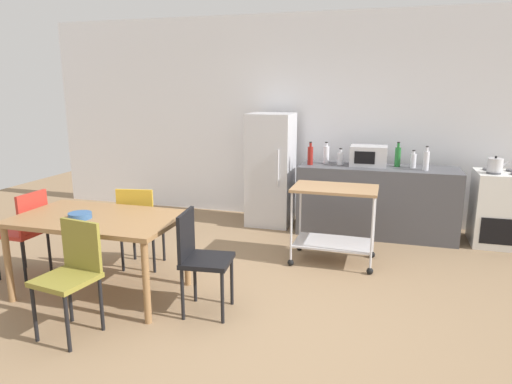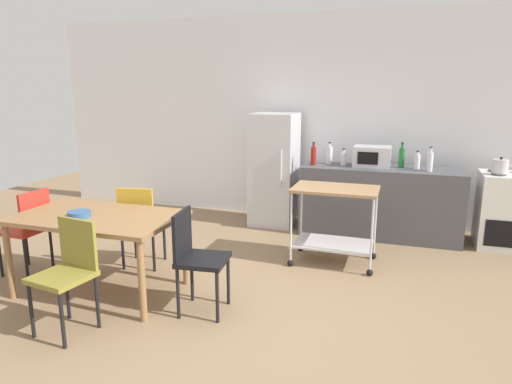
{
  "view_description": "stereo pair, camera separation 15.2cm",
  "coord_description": "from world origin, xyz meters",
  "px_view_note": "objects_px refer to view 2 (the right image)",
  "views": [
    {
      "loc": [
        1.03,
        -3.4,
        1.9
      ],
      "look_at": [
        -0.32,
        1.2,
        0.8
      ],
      "focal_mm": 32.22,
      "sensor_mm": 36.0,
      "label": 1
    },
    {
      "loc": [
        1.17,
        -3.36,
        1.9
      ],
      "look_at": [
        -0.32,
        1.2,
        0.8
      ],
      "focal_mm": 32.22,
      "sensor_mm": 36.0,
      "label": 2
    }
  ],
  "objects_px": {
    "bottle_soy_sauce": "(402,157)",
    "bottle_vinegar": "(430,161)",
    "chair_black": "(196,254)",
    "kitchen_cart": "(335,213)",
    "kettle": "(501,166)",
    "bottle_sesame_oil": "(344,159)",
    "bottle_hot_sauce": "(417,161)",
    "refrigerator": "(274,170)",
    "bottle_wine": "(329,155)",
    "stove_oven": "(505,211)",
    "dining_table": "(98,223)",
    "chair_red": "(28,226)",
    "microwave": "(372,156)",
    "bottle_olive_oil": "(313,155)",
    "chair_olive": "(68,268)",
    "chair_mustard": "(140,221)",
    "fruit_bowl": "(79,214)"
  },
  "relations": [
    {
      "from": "chair_olive",
      "to": "bottle_soy_sauce",
      "type": "xyz_separation_m",
      "value": [
        2.4,
        3.31,
        0.51
      ]
    },
    {
      "from": "chair_black",
      "to": "bottle_wine",
      "type": "bearing_deg",
      "value": -20.24
    },
    {
      "from": "bottle_olive_oil",
      "to": "microwave",
      "type": "relative_size",
      "value": 0.65
    },
    {
      "from": "chair_mustard",
      "to": "refrigerator",
      "type": "relative_size",
      "value": 0.57
    },
    {
      "from": "chair_black",
      "to": "bottle_sesame_oil",
      "type": "relative_size",
      "value": 4.07
    },
    {
      "from": "chair_olive",
      "to": "chair_black",
      "type": "distance_m",
      "value": 1.01
    },
    {
      "from": "bottle_wine",
      "to": "bottle_hot_sauce",
      "type": "xyz_separation_m",
      "value": [
        1.1,
        -0.03,
        -0.03
      ]
    },
    {
      "from": "bottle_olive_oil",
      "to": "bottle_wine",
      "type": "distance_m",
      "value": 0.25
    },
    {
      "from": "bottle_sesame_oil",
      "to": "bottle_hot_sauce",
      "type": "height_order",
      "value": "bottle_hot_sauce"
    },
    {
      "from": "chair_red",
      "to": "kitchen_cart",
      "type": "relative_size",
      "value": 0.98
    },
    {
      "from": "stove_oven",
      "to": "microwave",
      "type": "height_order",
      "value": "microwave"
    },
    {
      "from": "chair_black",
      "to": "bottle_sesame_oil",
      "type": "distance_m",
      "value": 2.82
    },
    {
      "from": "stove_oven",
      "to": "bottle_wine",
      "type": "relative_size",
      "value": 3.2
    },
    {
      "from": "bottle_soy_sauce",
      "to": "bottle_hot_sauce",
      "type": "xyz_separation_m",
      "value": [
        0.19,
        -0.03,
        -0.04
      ]
    },
    {
      "from": "bottle_olive_oil",
      "to": "bottle_hot_sauce",
      "type": "xyz_separation_m",
      "value": [
        1.29,
        0.13,
        -0.03
      ]
    },
    {
      "from": "refrigerator",
      "to": "kitchen_cart",
      "type": "bearing_deg",
      "value": -50.18
    },
    {
      "from": "dining_table",
      "to": "bottle_wine",
      "type": "xyz_separation_m",
      "value": [
        1.7,
        2.63,
        0.35
      ]
    },
    {
      "from": "refrigerator",
      "to": "bottle_sesame_oil",
      "type": "height_order",
      "value": "refrigerator"
    },
    {
      "from": "refrigerator",
      "to": "kettle",
      "type": "bearing_deg",
      "value": -3.7
    },
    {
      "from": "chair_black",
      "to": "kettle",
      "type": "distance_m",
      "value": 3.74
    },
    {
      "from": "chair_olive",
      "to": "chair_mustard",
      "type": "distance_m",
      "value": 1.33
    },
    {
      "from": "chair_black",
      "to": "kitchen_cart",
      "type": "distance_m",
      "value": 1.76
    },
    {
      "from": "bottle_olive_oil",
      "to": "bottle_wine",
      "type": "height_order",
      "value": "bottle_olive_oil"
    },
    {
      "from": "kettle",
      "to": "bottle_vinegar",
      "type": "bearing_deg",
      "value": -179.43
    },
    {
      "from": "stove_oven",
      "to": "kettle",
      "type": "distance_m",
      "value": 0.57
    },
    {
      "from": "dining_table",
      "to": "kettle",
      "type": "relative_size",
      "value": 6.26
    },
    {
      "from": "microwave",
      "to": "bottle_olive_oil",
      "type": "bearing_deg",
      "value": -170.38
    },
    {
      "from": "kitchen_cart",
      "to": "kettle",
      "type": "distance_m",
      "value": 2.09
    },
    {
      "from": "bottle_vinegar",
      "to": "bottle_hot_sauce",
      "type": "bearing_deg",
      "value": 135.07
    },
    {
      "from": "chair_red",
      "to": "chair_black",
      "type": "relative_size",
      "value": 1.0
    },
    {
      "from": "chair_mustard",
      "to": "kettle",
      "type": "height_order",
      "value": "kettle"
    },
    {
      "from": "chair_black",
      "to": "bottle_olive_oil",
      "type": "bearing_deg",
      "value": -17.15
    },
    {
      "from": "microwave",
      "to": "bottle_wine",
      "type": "bearing_deg",
      "value": 176.17
    },
    {
      "from": "bottle_soy_sauce",
      "to": "bottle_vinegar",
      "type": "bearing_deg",
      "value": -27.98
    },
    {
      "from": "stove_oven",
      "to": "fruit_bowl",
      "type": "relative_size",
      "value": 4.49
    },
    {
      "from": "microwave",
      "to": "bottle_hot_sauce",
      "type": "distance_m",
      "value": 0.55
    },
    {
      "from": "chair_olive",
      "to": "fruit_bowl",
      "type": "height_order",
      "value": "chair_olive"
    },
    {
      "from": "bottle_wine",
      "to": "kettle",
      "type": "height_order",
      "value": "bottle_wine"
    },
    {
      "from": "kitchen_cart",
      "to": "bottle_sesame_oil",
      "type": "relative_size",
      "value": 4.16
    },
    {
      "from": "chair_olive",
      "to": "kitchen_cart",
      "type": "relative_size",
      "value": 0.98
    },
    {
      "from": "bottle_hot_sauce",
      "to": "kettle",
      "type": "distance_m",
      "value": 0.92
    },
    {
      "from": "stove_oven",
      "to": "bottle_vinegar",
      "type": "distance_m",
      "value": 1.06
    },
    {
      "from": "chair_olive",
      "to": "chair_black",
      "type": "bearing_deg",
      "value": 45.3
    },
    {
      "from": "bottle_sesame_oil",
      "to": "bottle_hot_sauce",
      "type": "bearing_deg",
      "value": 2.3
    },
    {
      "from": "refrigerator",
      "to": "kitchen_cart",
      "type": "relative_size",
      "value": 1.7
    },
    {
      "from": "bottle_hot_sauce",
      "to": "chair_red",
      "type": "bearing_deg",
      "value": -146.5
    },
    {
      "from": "microwave",
      "to": "bottle_soy_sauce",
      "type": "distance_m",
      "value": 0.36
    },
    {
      "from": "bottle_olive_oil",
      "to": "dining_table",
      "type": "bearing_deg",
      "value": -121.6
    },
    {
      "from": "chair_red",
      "to": "kettle",
      "type": "distance_m",
      "value": 5.24
    },
    {
      "from": "bottle_sesame_oil",
      "to": "bottle_wine",
      "type": "bearing_deg",
      "value": 161.89
    }
  ]
}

